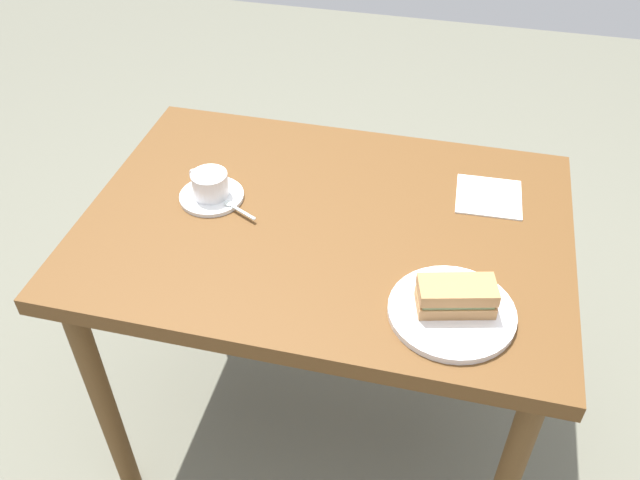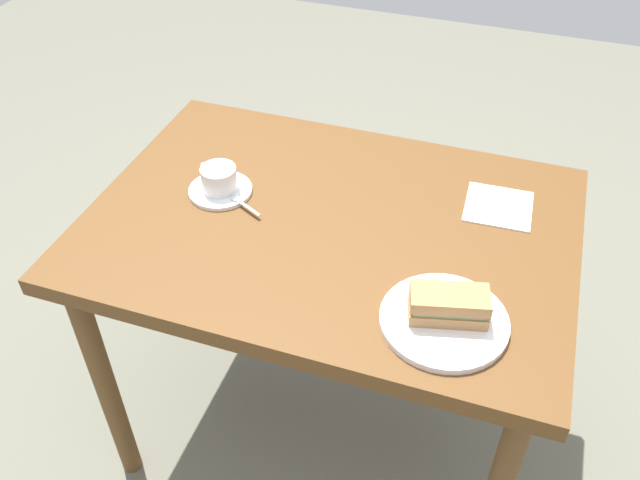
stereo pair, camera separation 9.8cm
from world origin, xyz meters
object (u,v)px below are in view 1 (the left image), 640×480
object	(u,v)px
dining_table	(326,251)
napkin	(489,197)
coffee_cup	(210,184)
spoon	(234,207)
coffee_saucer	(212,196)
sandwich_plate	(452,312)
sandwich_front	(456,296)

from	to	relation	value
dining_table	napkin	xyz separation A→B (m)	(0.35, 0.17, 0.10)
dining_table	coffee_cup	distance (m)	0.31
dining_table	spoon	world-z (taller)	spoon
coffee_saucer	spoon	size ratio (longest dim) A/B	1.62
coffee_saucer	coffee_cup	distance (m)	0.04
sandwich_plate	dining_table	bearing A→B (deg)	143.37
coffee_cup	sandwich_front	bearing A→B (deg)	-21.78
sandwich_front	coffee_cup	distance (m)	0.63
coffee_saucer	sandwich_front	bearing A→B (deg)	-21.77
sandwich_plate	coffee_cup	world-z (taller)	coffee_cup
sandwich_front	spoon	world-z (taller)	sandwich_front
coffee_saucer	coffee_cup	bearing A→B (deg)	154.87
coffee_cup	napkin	xyz separation A→B (m)	(0.63, 0.15, -0.04)
napkin	spoon	bearing A→B (deg)	-161.46
sandwich_front	coffee_cup	size ratio (longest dim) A/B	1.51
sandwich_plate	sandwich_front	world-z (taller)	sandwich_front
dining_table	coffee_saucer	size ratio (longest dim) A/B	7.24
napkin	dining_table	bearing A→B (deg)	-154.26
sandwich_front	napkin	distance (m)	0.39
dining_table	napkin	distance (m)	0.40
spoon	dining_table	bearing A→B (deg)	5.06
spoon	napkin	world-z (taller)	spoon
coffee_cup	spoon	bearing A→B (deg)	-27.25
sandwich_plate	coffee_saucer	bearing A→B (deg)	157.45
sandwich_front	spoon	bearing A→B (deg)	159.00
spoon	sandwich_plate	bearing A→B (deg)	-21.89
spoon	coffee_cup	bearing A→B (deg)	152.75
sandwich_plate	sandwich_front	size ratio (longest dim) A/B	1.55
sandwich_front	coffee_saucer	world-z (taller)	sandwich_front
sandwich_front	coffee_saucer	size ratio (longest dim) A/B	1.06
coffee_saucer	spoon	bearing A→B (deg)	-27.30
spoon	napkin	bearing A→B (deg)	18.54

